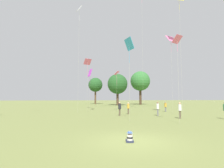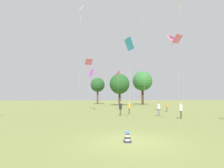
{
  "view_description": "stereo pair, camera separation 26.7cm",
  "coord_description": "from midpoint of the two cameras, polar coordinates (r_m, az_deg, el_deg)",
  "views": [
    {
      "loc": [
        -2.48,
        -8.81,
        2.2
      ],
      "look_at": [
        -0.08,
        6.83,
        3.46
      ],
      "focal_mm": 28.0,
      "sensor_mm": 36.0,
      "label": 1
    },
    {
      "loc": [
        -2.22,
        -8.85,
        2.2
      ],
      "look_at": [
        -0.08,
        6.83,
        3.46
      ],
      "focal_mm": 28.0,
      "sensor_mm": 36.0,
      "label": 2
    }
  ],
  "objects": [
    {
      "name": "person_standing_4",
      "position": [
        29.23,
        17.79,
        -6.87
      ],
      "size": [
        0.41,
        0.41,
        1.55
      ],
      "rotation": [
        0.0,
        0.0,
        0.14
      ],
      "color": "slate",
      "rests_on": "ground"
    },
    {
      "name": "person_standing_6",
      "position": [
        20.05,
        21.89,
        -7.56
      ],
      "size": [
        0.47,
        0.47,
        1.73
      ],
      "rotation": [
        0.0,
        0.0,
        2.15
      ],
      "color": "brown",
      "rests_on": "ground"
    },
    {
      "name": "kite_7",
      "position": [
        17.25,
        6.13,
        12.44
      ],
      "size": [
        0.75,
        1.25,
        7.92
      ],
      "rotation": [
        0.0,
        0.0,
        1.06
      ],
      "color": "#339EDB",
      "rests_on": "ground"
    },
    {
      "name": "ground_plane",
      "position": [
        9.4,
        7.29,
        -18.06
      ],
      "size": [
        300.0,
        300.0,
        0.0
      ],
      "primitive_type": "plane",
      "color": "olive"
    },
    {
      "name": "kite_3",
      "position": [
        25.78,
        21.74,
        23.43
      ],
      "size": [
        0.98,
        0.62,
        15.2
      ],
      "rotation": [
        0.0,
        0.0,
        5.49
      ],
      "color": "yellow",
      "rests_on": "ground"
    },
    {
      "name": "kite_4",
      "position": [
        29.62,
        2.26,
        3.27
      ],
      "size": [
        1.04,
        1.12,
        6.72
      ],
      "rotation": [
        0.0,
        0.0,
        3.41
      ],
      "color": "pink",
      "rests_on": "ground"
    },
    {
      "name": "kite_2",
      "position": [
        34.72,
        10.4,
        24.94
      ],
      "size": [
        0.59,
        1.01,
        20.76
      ],
      "rotation": [
        0.0,
        0.0,
        0.78
      ],
      "color": "pink",
      "rests_on": "ground"
    },
    {
      "name": "kite_6",
      "position": [
        30.46,
        -6.5,
        3.51
      ],
      "size": [
        0.82,
        1.42,
        7.2
      ],
      "rotation": [
        0.0,
        0.0,
        4.25
      ],
      "color": "#B738C6",
      "rests_on": "ground"
    },
    {
      "name": "kite_1",
      "position": [
        27.76,
        -7.32,
        6.82
      ],
      "size": [
        1.31,
        1.13,
        8.26
      ],
      "rotation": [
        0.0,
        0.0,
        2.77
      ],
      "color": "pink",
      "rests_on": "ground"
    },
    {
      "name": "distant_tree_2",
      "position": [
        52.2,
        2.62,
        -0.03
      ],
      "size": [
        5.99,
        5.99,
        9.36
      ],
      "color": "#473323",
      "rests_on": "ground"
    },
    {
      "name": "seated_toddler",
      "position": [
        9.13,
        5.93,
        -17.04
      ],
      "size": [
        0.43,
        0.5,
        0.54
      ],
      "rotation": [
        0.0,
        0.0,
        -0.14
      ],
      "color": "#282D47",
      "rests_on": "ground"
    },
    {
      "name": "person_standing_5",
      "position": [
        23.88,
        5.99,
        -7.55
      ],
      "size": [
        0.4,
        0.4,
        1.59
      ],
      "rotation": [
        0.0,
        0.0,
        4.54
      ],
      "color": "brown",
      "rests_on": "ground"
    },
    {
      "name": "kite_8",
      "position": [
        27.03,
        19.37,
        13.48
      ],
      "size": [
        1.5,
        1.17,
        11.17
      ],
      "rotation": [
        0.0,
        0.0,
        5.75
      ],
      "color": "pink",
      "rests_on": "ground"
    },
    {
      "name": "person_standing_2",
      "position": [
        22.29,
        15.33,
        -7.38
      ],
      "size": [
        0.35,
        0.35,
        1.72
      ],
      "rotation": [
        0.0,
        0.0,
        3.25
      ],
      "color": "slate",
      "rests_on": "ground"
    },
    {
      "name": "distant_tree_0",
      "position": [
        63.89,
        -4.58,
        -0.32
      ],
      "size": [
        5.14,
        5.14,
        9.54
      ],
      "color": "brown",
      "rests_on": "ground"
    },
    {
      "name": "kite_5",
      "position": [
        16.66,
        21.03,
        12.83
      ],
      "size": [
        0.99,
        0.87,
        7.63
      ],
      "rotation": [
        0.0,
        0.0,
        2.77
      ],
      "color": "pink",
      "rests_on": "ground"
    },
    {
      "name": "kite_0",
      "position": [
        30.55,
        -9.97,
        22.03
      ],
      "size": [
        1.07,
        1.28,
        16.93
      ],
      "rotation": [
        0.0,
        0.0,
        4.38
      ],
      "color": "white",
      "rests_on": "ground"
    },
    {
      "name": "distant_tree_1",
      "position": [
        58.26,
        10.03,
        0.93
      ],
      "size": [
        6.42,
        6.42,
        10.97
      ],
      "color": "#473323",
      "rests_on": "ground"
    },
    {
      "name": "person_standing_0",
      "position": [
        21.8,
        3.13,
        -7.69
      ],
      "size": [
        0.37,
        0.37,
        1.69
      ],
      "rotation": [
        0.0,
        0.0,
        3.16
      ],
      "color": "brown",
      "rests_on": "ground"
    }
  ]
}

